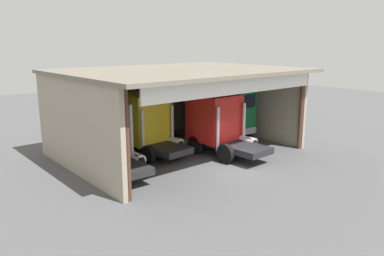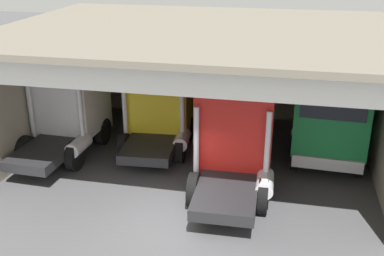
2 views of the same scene
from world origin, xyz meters
TOP-DOWN VIEW (x-y plane):
  - ground_plane at (0.00, 0.00)m, footprint 80.00×80.00m
  - workshop_shed at (0.00, 5.60)m, footprint 13.83×10.71m
  - truck_white_yard_outside at (-5.23, 4.33)m, footprint 2.55×5.21m
  - truck_yellow_center_right_bay at (-1.81, 5.54)m, footprint 2.92×4.91m
  - truck_red_left_bay at (1.63, 2.85)m, footprint 2.75×5.34m
  - truck_green_right_bay at (4.88, 5.12)m, footprint 2.80×5.09m
  - oil_drum at (-2.74, 8.46)m, footprint 0.58×0.58m
  - tool_cart at (0.57, 8.64)m, footprint 0.90×0.60m

SIDE VIEW (x-z plane):
  - ground_plane at x=0.00m, z-range 0.00..0.00m
  - oil_drum at x=-2.74m, z-range 0.00..0.86m
  - tool_cart at x=0.57m, z-range 0.00..1.00m
  - truck_white_yard_outside at x=-5.23m, z-range -0.08..3.53m
  - truck_red_left_bay at x=1.63m, z-range 0.10..3.74m
  - truck_yellow_center_right_bay at x=-1.81m, z-range 0.09..3.81m
  - truck_green_right_bay at x=4.88m, z-range 0.10..3.85m
  - workshop_shed at x=0.00m, z-range 1.02..6.20m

